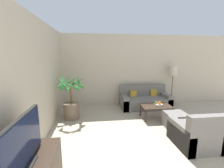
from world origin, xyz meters
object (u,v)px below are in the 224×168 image
(ottoman, at_px, (176,120))
(apple_green, at_px, (156,102))
(sofa_loveseat, at_px, (145,100))
(apple_red, at_px, (159,102))
(fruit_bowl, at_px, (159,105))
(potted_palm, at_px, (71,102))
(orange_fruit, at_px, (160,103))
(floor_lamp, at_px, (173,73))
(armchair, at_px, (196,134))
(coffee_table, at_px, (156,107))
(television, at_px, (23,143))

(ottoman, bearing_deg, apple_green, 111.08)
(sofa_loveseat, xyz_separation_m, apple_red, (0.09, -0.99, 0.23))
(fruit_bowl, relative_size, apple_green, 3.13)
(potted_palm, height_order, orange_fruit, potted_palm)
(floor_lamp, xyz_separation_m, apple_red, (-1.04, -1.14, -0.76))
(armchair, bearing_deg, ottoman, 88.55)
(apple_red, distance_m, orange_fruit, 0.09)
(floor_lamp, distance_m, ottoman, 2.29)
(sofa_loveseat, height_order, apple_red, sofa_loveseat)
(apple_green, bearing_deg, fruit_bowl, -30.40)
(floor_lamp, bearing_deg, apple_red, -132.37)
(potted_palm, xyz_separation_m, fruit_bowl, (2.64, -0.33, -0.10))
(fruit_bowl, relative_size, apple_red, 3.63)
(coffee_table, bearing_deg, floor_lamp, 46.11)
(coffee_table, bearing_deg, sofa_loveseat, 90.35)
(sofa_loveseat, relative_size, apple_green, 23.63)
(sofa_loveseat, xyz_separation_m, floor_lamp, (1.13, 0.15, 0.99))
(television, bearing_deg, apple_green, 42.46)
(television, relative_size, armchair, 1.15)
(apple_red, bearing_deg, sofa_loveseat, 95.21)
(potted_palm, xyz_separation_m, apple_green, (2.57, -0.29, -0.03))
(sofa_loveseat, xyz_separation_m, armchair, (0.25, -2.52, 0.00))
(potted_palm, bearing_deg, coffee_table, -6.81)
(fruit_bowl, height_order, orange_fruit, orange_fruit)
(apple_green, height_order, orange_fruit, orange_fruit)
(television, relative_size, potted_palm, 0.68)
(sofa_loveseat, height_order, apple_green, sofa_loveseat)
(potted_palm, relative_size, sofa_loveseat, 0.81)
(floor_lamp, height_order, coffee_table, floor_lamp)
(television, height_order, orange_fruit, television)
(potted_palm, relative_size, armchair, 1.70)
(sofa_loveseat, bearing_deg, coffee_table, -89.65)
(coffee_table, xyz_separation_m, armchair, (0.25, -1.50, -0.08))
(coffee_table, distance_m, ottoman, 0.74)
(potted_palm, height_order, apple_red, potted_palm)
(floor_lamp, bearing_deg, armchair, -108.24)
(armchair, distance_m, ottoman, 0.84)
(apple_green, xyz_separation_m, orange_fruit, (0.08, -0.08, 0.01))
(fruit_bowl, distance_m, orange_fruit, 0.09)
(coffee_table, bearing_deg, potted_palm, 173.19)
(fruit_bowl, height_order, ottoman, fruit_bowl)
(fruit_bowl, relative_size, ottoman, 0.44)
(coffee_table, distance_m, apple_green, 0.15)
(floor_lamp, height_order, apple_green, floor_lamp)
(sofa_loveseat, bearing_deg, television, -127.83)
(floor_lamp, height_order, armchair, floor_lamp)
(sofa_loveseat, distance_m, orange_fruit, 1.11)
(television, bearing_deg, sofa_loveseat, 52.17)
(floor_lamp, distance_m, apple_green, 1.78)
(coffee_table, height_order, apple_green, apple_green)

